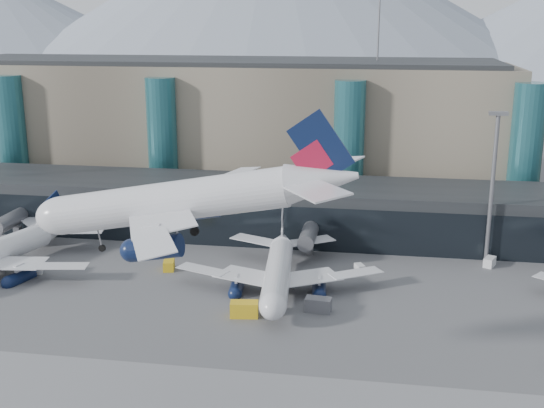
{
  "coord_description": "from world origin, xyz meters",
  "views": [
    {
      "loc": [
        11.59,
        -65.47,
        40.11
      ],
      "look_at": [
        -4.23,
        32.0,
        13.06
      ],
      "focal_mm": 45.0,
      "sensor_mm": 36.0,
      "label": 1
    }
  ],
  "objects_px": {
    "jet_parked_left": "(3,243)",
    "jet_parked_mid": "(279,260)",
    "veh_a": "(33,269)",
    "lightmast_mid": "(493,180)",
    "veh_h": "(244,309)",
    "veh_g": "(360,268)",
    "veh_c": "(318,305)",
    "veh_d": "(490,262)",
    "hero_jet": "(202,189)",
    "veh_b": "(169,265)"
  },
  "relations": [
    {
      "from": "lightmast_mid",
      "to": "veh_h",
      "type": "xyz_separation_m",
      "value": [
        -36.19,
        -28.0,
        -13.35
      ]
    },
    {
      "from": "veh_a",
      "to": "lightmast_mid",
      "type": "bearing_deg",
      "value": -6.81
    },
    {
      "from": "jet_parked_left",
      "to": "veh_b",
      "type": "height_order",
      "value": "jet_parked_left"
    },
    {
      "from": "lightmast_mid",
      "to": "jet_parked_mid",
      "type": "xyz_separation_m",
      "value": [
        -33.21,
        -15.64,
        -10.31
      ]
    },
    {
      "from": "veh_a",
      "to": "jet_parked_mid",
      "type": "bearing_deg",
      "value": -17.66
    },
    {
      "from": "jet_parked_left",
      "to": "jet_parked_mid",
      "type": "xyz_separation_m",
      "value": [
        45.97,
        -0.04,
        -0.29
      ]
    },
    {
      "from": "jet_parked_left",
      "to": "veh_g",
      "type": "relative_size",
      "value": 17.69
    },
    {
      "from": "veh_a",
      "to": "veh_b",
      "type": "bearing_deg",
      "value": -6.41
    },
    {
      "from": "veh_b",
      "to": "veh_h",
      "type": "height_order",
      "value": "veh_h"
    },
    {
      "from": "jet_parked_mid",
      "to": "veh_g",
      "type": "height_order",
      "value": "jet_parked_mid"
    },
    {
      "from": "veh_g",
      "to": "veh_c",
      "type": "bearing_deg",
      "value": -43.1
    },
    {
      "from": "veh_d",
      "to": "jet_parked_left",
      "type": "bearing_deg",
      "value": 124.35
    },
    {
      "from": "veh_h",
      "to": "jet_parked_left",
      "type": "bearing_deg",
      "value": 155.89
    },
    {
      "from": "lightmast_mid",
      "to": "veh_a",
      "type": "xyz_separation_m",
      "value": [
        -73.29,
        -17.39,
        -13.59
      ]
    },
    {
      "from": "veh_c",
      "to": "veh_g",
      "type": "height_order",
      "value": "veh_c"
    },
    {
      "from": "veh_d",
      "to": "veh_b",
      "type": "bearing_deg",
      "value": 125.66
    },
    {
      "from": "veh_a",
      "to": "veh_h",
      "type": "relative_size",
      "value": 0.76
    },
    {
      "from": "hero_jet",
      "to": "veh_h",
      "type": "distance_m",
      "value": 33.88
    },
    {
      "from": "veh_a",
      "to": "veh_b",
      "type": "distance_m",
      "value": 21.87
    },
    {
      "from": "hero_jet",
      "to": "jet_parked_left",
      "type": "distance_m",
      "value": 60.92
    },
    {
      "from": "veh_b",
      "to": "veh_d",
      "type": "bearing_deg",
      "value": -91.5
    },
    {
      "from": "hero_jet",
      "to": "veh_h",
      "type": "height_order",
      "value": "hero_jet"
    },
    {
      "from": "veh_a",
      "to": "jet_parked_left",
      "type": "bearing_deg",
      "value": 142.94
    },
    {
      "from": "veh_b",
      "to": "lightmast_mid",
      "type": "bearing_deg",
      "value": -89.33
    },
    {
      "from": "veh_c",
      "to": "jet_parked_left",
      "type": "bearing_deg",
      "value": 175.76
    },
    {
      "from": "veh_b",
      "to": "veh_h",
      "type": "relative_size",
      "value": 0.72
    },
    {
      "from": "jet_parked_mid",
      "to": "veh_a",
      "type": "xyz_separation_m",
      "value": [
        -40.08,
        -1.75,
        -3.28
      ]
    },
    {
      "from": "veh_c",
      "to": "veh_d",
      "type": "relative_size",
      "value": 1.37
    },
    {
      "from": "veh_b",
      "to": "veh_d",
      "type": "distance_m",
      "value": 53.36
    },
    {
      "from": "jet_parked_left",
      "to": "veh_c",
      "type": "xyz_separation_m",
      "value": [
        52.97,
        -9.1,
        -3.38
      ]
    },
    {
      "from": "veh_g",
      "to": "veh_d",
      "type": "bearing_deg",
      "value": 79.62
    },
    {
      "from": "veh_d",
      "to": "lightmast_mid",
      "type": "bearing_deg",
      "value": 34.02
    },
    {
      "from": "jet_parked_left",
      "to": "veh_b",
      "type": "relative_size",
      "value": 13.02
    },
    {
      "from": "veh_b",
      "to": "veh_h",
      "type": "distance_m",
      "value": 22.39
    },
    {
      "from": "veh_a",
      "to": "veh_g",
      "type": "distance_m",
      "value": 53.15
    },
    {
      "from": "jet_parked_left",
      "to": "jet_parked_mid",
      "type": "relative_size",
      "value": 1.08
    },
    {
      "from": "veh_a",
      "to": "veh_h",
      "type": "distance_m",
      "value": 38.59
    },
    {
      "from": "veh_a",
      "to": "veh_c",
      "type": "relative_size",
      "value": 0.8
    },
    {
      "from": "hero_jet",
      "to": "jet_parked_mid",
      "type": "distance_m",
      "value": 42.17
    },
    {
      "from": "hero_jet",
      "to": "veh_g",
      "type": "height_order",
      "value": "hero_jet"
    },
    {
      "from": "veh_a",
      "to": "veh_h",
      "type": "xyz_separation_m",
      "value": [
        37.1,
        -10.61,
        0.24
      ]
    },
    {
      "from": "jet_parked_mid",
      "to": "veh_h",
      "type": "bearing_deg",
      "value": 160.84
    },
    {
      "from": "hero_jet",
      "to": "veh_c",
      "type": "height_order",
      "value": "hero_jet"
    },
    {
      "from": "veh_h",
      "to": "veh_b",
      "type": "bearing_deg",
      "value": 127.07
    },
    {
      "from": "jet_parked_left",
      "to": "veh_d",
      "type": "distance_m",
      "value": 80.74
    },
    {
      "from": "jet_parked_left",
      "to": "veh_c",
      "type": "bearing_deg",
      "value": -82.88
    },
    {
      "from": "lightmast_mid",
      "to": "veh_g",
      "type": "relative_size",
      "value": 12.51
    },
    {
      "from": "lightmast_mid",
      "to": "jet_parked_left",
      "type": "distance_m",
      "value": 81.32
    },
    {
      "from": "veh_a",
      "to": "veh_d",
      "type": "height_order",
      "value": "veh_a"
    },
    {
      "from": "hero_jet",
      "to": "jet_parked_left",
      "type": "xyz_separation_m",
      "value": [
        -44.1,
        36.98,
        -19.97
      ]
    }
  ]
}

